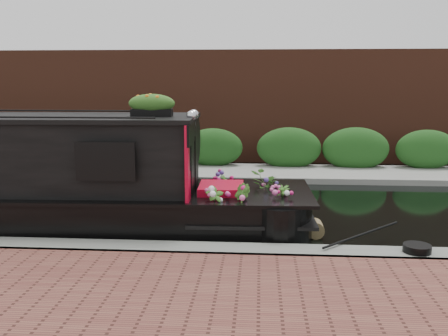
{
  "coord_description": "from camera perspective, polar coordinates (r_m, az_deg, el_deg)",
  "views": [
    {
      "loc": [
        1.38,
        -11.17,
        3.03
      ],
      "look_at": [
        0.61,
        -0.6,
        1.1
      ],
      "focal_mm": 40.0,
      "sensor_mm": 36.0,
      "label": 1
    }
  ],
  "objects": [
    {
      "name": "far_bank_path",
      "position": [
        15.72,
        -0.94,
        -0.8
      ],
      "size": [
        40.0,
        2.4,
        0.34
      ],
      "primitive_type": "cube",
      "color": "gray",
      "rests_on": "ground"
    },
    {
      "name": "far_brick_wall",
      "position": [
        18.67,
        -0.12,
        0.97
      ],
      "size": [
        40.0,
        1.0,
        8.0
      ],
      "primitive_type": "cube",
      "color": "#582B1D",
      "rests_on": "ground"
    },
    {
      "name": "far_hedge",
      "position": [
        16.6,
        -0.66,
        -0.2
      ],
      "size": [
        40.0,
        1.1,
        2.8
      ],
      "primitive_type": "cube",
      "color": "#1E4C19",
      "rests_on": "ground"
    },
    {
      "name": "ground",
      "position": [
        11.65,
        -2.78,
        -4.78
      ],
      "size": [
        80.0,
        80.0,
        0.0
      ],
      "primitive_type": "plane",
      "color": "black",
      "rests_on": "ground"
    },
    {
      "name": "coiled_mooring_rope",
      "position": [
        8.74,
        21.2,
        -8.56
      ],
      "size": [
        0.45,
        0.45,
        0.12
      ],
      "primitive_type": "cylinder",
      "color": "black",
      "rests_on": "near_bank_coping"
    },
    {
      "name": "near_bank_coping",
      "position": [
        8.54,
        -5.5,
        -10.52
      ],
      "size": [
        40.0,
        0.6,
        0.5
      ],
      "primitive_type": "cube",
      "color": "slate",
      "rests_on": "ground"
    },
    {
      "name": "rope_fender",
      "position": [
        9.83,
        10.37,
        -6.82
      ],
      "size": [
        0.33,
        0.38,
        0.33
      ],
      "primitive_type": "cylinder",
      "rotation": [
        1.57,
        0.0,
        0.0
      ],
      "color": "olive",
      "rests_on": "ground"
    }
  ]
}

